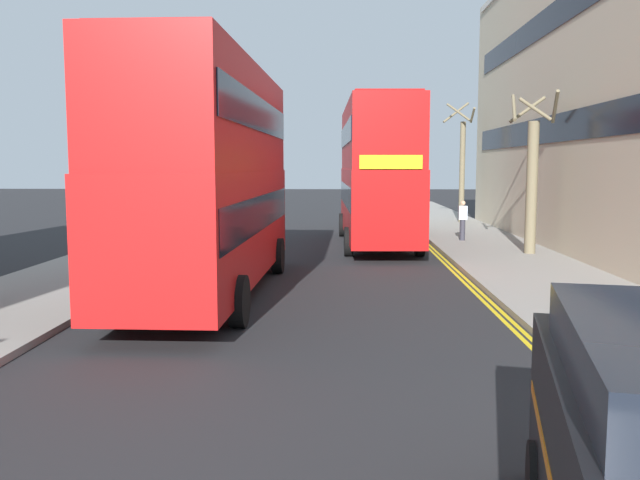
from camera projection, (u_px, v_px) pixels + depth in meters
name	position (u px, v px, depth m)	size (l,w,h in m)	color
sidewalk_right	(557.00, 286.00, 17.41)	(4.00, 80.00, 0.14)	gray
sidewalk_left	(65.00, 283.00, 17.86)	(4.00, 80.00, 0.14)	gray
kerb_line_outer	(493.00, 303.00, 15.50)	(0.10, 56.00, 0.01)	yellow
kerb_line_inner	(486.00, 303.00, 15.51)	(0.10, 56.00, 0.01)	yellow
double_decker_bus_away	(210.00, 172.00, 16.30)	(2.94, 10.85, 5.64)	red
double_decker_bus_oncoming	(377.00, 169.00, 26.60)	(3.05, 10.88, 5.64)	#B20F0F
pedestrian_far	(463.00, 220.00, 27.30)	(0.34, 0.22, 1.62)	#2D2D38
street_tree_near	(462.00, 165.00, 36.01)	(1.58, 2.03, 6.49)	#6B6047
street_tree_mid	(532.00, 179.00, 23.07)	(1.70, 1.65, 5.53)	#6B6047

